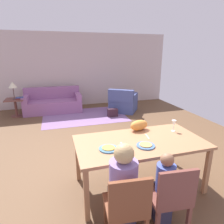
{
  "coord_description": "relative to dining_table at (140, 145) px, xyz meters",
  "views": [
    {
      "loc": [
        -1.01,
        -3.45,
        1.97
      ],
      "look_at": [
        0.04,
        0.08,
        0.85
      ],
      "focal_mm": 31.2,
      "sensor_mm": 36.0,
      "label": 1
    }
  ],
  "objects": [
    {
      "name": "book_upper",
      "position": [
        -2.2,
        4.27,
        -0.07
      ],
      "size": [
        0.22,
        0.16,
        0.03
      ],
      "primitive_type": "cube",
      "color": "#314584",
      "rests_on": "book_lower"
    },
    {
      "name": "dining_chair_child",
      "position": [
        -0.01,
        -0.84,
        -0.2
      ],
      "size": [
        0.46,
        0.46,
        0.87
      ],
      "color": "brown",
      "rests_on": "ground_plane"
    },
    {
      "name": "dining_chair_man",
      "position": [
        -0.51,
        -0.84,
        -0.2
      ],
      "size": [
        0.46,
        0.46,
        0.87
      ],
      "color": "brown",
      "rests_on": "ground_plane"
    },
    {
      "name": "plate_near_child",
      "position": [
        0.0,
        -0.18,
        0.08
      ],
      "size": [
        0.25,
        0.25,
        0.02
      ],
      "primitive_type": "cylinder",
      "color": "#486E9D",
      "rests_on": "dining_table"
    },
    {
      "name": "knife",
      "position": [
        0.17,
        0.1,
        0.07
      ],
      "size": [
        0.04,
        0.17,
        0.01
      ],
      "primitive_type": "cube",
      "rotation": [
        0.0,
        0.0,
        -0.16
      ],
      "color": "silver",
      "rests_on": "dining_table"
    },
    {
      "name": "armchair",
      "position": [
        1.13,
        3.86,
        -0.37
      ],
      "size": [
        1.19,
        1.19,
        0.82
      ],
      "color": "#414C81",
      "rests_on": "ground_plane"
    },
    {
      "name": "wine_glass",
      "position": [
        0.66,
        0.18,
        0.2
      ],
      "size": [
        0.07,
        0.07,
        0.19
      ],
      "color": "silver",
      "rests_on": "dining_table"
    },
    {
      "name": "table_lamp",
      "position": [
        -2.36,
        4.3,
        0.32
      ],
      "size": [
        0.26,
        0.26,
        0.54
      ],
      "color": "#523634",
      "rests_on": "side_table"
    },
    {
      "name": "area_rug",
      "position": [
        -0.26,
        3.7,
        -0.69
      ],
      "size": [
        2.6,
        1.8,
        0.01
      ],
      "primitive_type": "cube",
      "color": "slate",
      "rests_on": "ground_plane"
    },
    {
      "name": "side_table",
      "position": [
        -2.36,
        4.3,
        -0.31
      ],
      "size": [
        0.56,
        0.56,
        0.58
      ],
      "color": "brown",
      "rests_on": "ground_plane"
    },
    {
      "name": "pizza_near_child",
      "position": [
        0.0,
        -0.18,
        0.09
      ],
      "size": [
        0.17,
        0.17,
        0.01
      ],
      "primitive_type": "cylinder",
      "color": "tan",
      "rests_on": "plate_near_child"
    },
    {
      "name": "couch",
      "position": [
        -1.21,
        4.56,
        -0.39
      ],
      "size": [
        1.9,
        0.86,
        0.82
      ],
      "color": "#905B8C",
      "rests_on": "ground_plane"
    },
    {
      "name": "dining_table",
      "position": [
        0.0,
        0.0,
        0.0
      ],
      "size": [
        1.84,
        0.96,
        0.76
      ],
      "color": "#A9734C",
      "rests_on": "ground_plane"
    },
    {
      "name": "person_child",
      "position": [
        0.0,
        -0.67,
        -0.26
      ],
      "size": [
        0.22,
        0.3,
        0.92
      ],
      "color": "#393653",
      "rests_on": "ground_plane"
    },
    {
      "name": "handbag",
      "position": [
        0.61,
        3.4,
        -0.56
      ],
      "size": [
        0.32,
        0.16,
        0.26
      ],
      "primitive_type": "cube",
      "color": "#2F1A24",
      "rests_on": "ground_plane"
    },
    {
      "name": "plate_near_man",
      "position": [
        -0.51,
        -0.12,
        0.08
      ],
      "size": [
        0.25,
        0.25,
        0.02
      ],
      "primitive_type": "cylinder",
      "color": "teal",
      "rests_on": "dining_table"
    },
    {
      "name": "pizza_near_man",
      "position": [
        -0.51,
        -0.12,
        0.09
      ],
      "size": [
        0.17,
        0.17,
        0.01
      ],
      "primitive_type": "cylinder",
      "color": "gold",
      "rests_on": "plate_near_man"
    },
    {
      "name": "back_wall",
      "position": [
        -0.11,
        5.27,
        0.66
      ],
      "size": [
        6.9,
        0.1,
        2.7
      ],
      "primitive_type": "cube",
      "color": "beige",
      "rests_on": "ground_plane"
    },
    {
      "name": "ground_plane",
      "position": [
        -0.11,
        1.87,
        -0.7
      ],
      "size": [
        6.9,
        6.7,
        0.02
      ],
      "primitive_type": "cube",
      "color": "brown"
    },
    {
      "name": "book_lower",
      "position": [
        -2.2,
        4.28,
        -0.1
      ],
      "size": [
        0.22,
        0.16,
        0.03
      ],
      "primitive_type": "cube",
      "color": "#A32823",
      "rests_on": "side_table"
    },
    {
      "name": "cat",
      "position": [
        0.15,
        0.38,
        0.15
      ],
      "size": [
        0.35,
        0.23,
        0.17
      ],
      "primitive_type": "ellipsoid",
      "rotation": [
        0.0,
        0.0,
        0.22
      ],
      "color": "orange",
      "rests_on": "dining_table"
    },
    {
      "name": "person_man",
      "position": [
        -0.5,
        -0.67,
        -0.18
      ],
      "size": [
        0.3,
        0.41,
        1.11
      ],
      "color": "#322D43",
      "rests_on": "ground_plane"
    },
    {
      "name": "fork",
      "position": [
        -0.28,
        -0.05,
        0.07
      ],
      "size": [
        0.04,
        0.15,
        0.01
      ],
      "primitive_type": "cube",
      "rotation": [
        0.0,
        0.0,
        0.15
      ],
      "color": "silver",
      "rests_on": "dining_table"
    }
  ]
}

